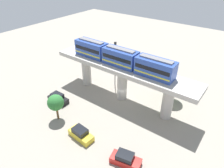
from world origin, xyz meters
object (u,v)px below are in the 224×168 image
at_px(tree_near_viaduct, 173,85).
at_px(tree_far_corner, 56,103).
at_px(train, 120,57).
at_px(parked_car_yellow, 81,134).
at_px(signal_post, 115,62).
at_px(parked_car_black, 58,98).
at_px(parked_car_red, 125,159).
at_px(tree_mid_lot, 111,50).

relative_size(tree_near_viaduct, tree_far_corner, 1.13).
xyz_separation_m(train, parked_car_yellow, (-12.56, -1.45, -8.09)).
height_order(parked_car_yellow, signal_post, signal_post).
height_order(train, parked_car_yellow, train).
bearing_deg(signal_post, train, -133.40).
distance_m(train, tree_far_corner, 13.81).
bearing_deg(parked_car_black, tree_far_corner, -131.84).
bearing_deg(parked_car_red, signal_post, 27.77).
relative_size(train, parked_car_yellow, 4.74).
bearing_deg(tree_near_viaduct, train, 121.11).
bearing_deg(parked_car_yellow, parked_car_black, 72.40).
bearing_deg(tree_far_corner, parked_car_yellow, -97.36).
bearing_deg(tree_mid_lot, tree_near_viaduct, -109.86).
xyz_separation_m(parked_car_red, parked_car_black, (3.89, 18.40, 0.00)).
distance_m(parked_car_red, tree_near_viaduct, 17.84).
distance_m(train, parked_car_yellow, 15.01).
relative_size(parked_car_red, tree_mid_lot, 0.94).
distance_m(tree_mid_lot, tree_far_corner, 25.17).
xyz_separation_m(parked_car_red, tree_near_viaduct, (17.58, 0.92, 2.86)).
xyz_separation_m(tree_far_corner, signal_post, (15.14, -1.29, 2.02)).
bearing_deg(parked_car_red, train, 25.72).
distance_m(train, parked_car_black, 14.60).
bearing_deg(signal_post, parked_car_yellow, -162.47).
bearing_deg(signal_post, parked_car_black, 156.44).
bearing_deg(train, signal_post, 46.60).
bearing_deg(parked_car_black, parked_car_yellow, -113.26).
height_order(parked_car_yellow, parked_car_black, same).
height_order(tree_near_viaduct, tree_far_corner, tree_near_viaduct).
xyz_separation_m(parked_car_red, tree_far_corner, (0.58, 14.53, 2.71)).
relative_size(train, tree_mid_lot, 4.30).
bearing_deg(parked_car_yellow, tree_mid_lot, 31.66).
bearing_deg(tree_far_corner, parked_car_red, -92.27).
distance_m(parked_car_red, parked_car_black, 18.80).
distance_m(tree_near_viaduct, tree_mid_lot, 21.47).
distance_m(train, parked_car_red, 17.61).
distance_m(parked_car_black, tree_mid_lot, 21.30).
bearing_deg(signal_post, tree_near_viaduct, -81.40).
distance_m(tree_mid_lot, signal_post, 12.28).
bearing_deg(tree_near_viaduct, parked_car_yellow, 157.79).
bearing_deg(tree_near_viaduct, tree_far_corner, 141.32).
height_order(parked_car_red, tree_near_viaduct, tree_near_viaduct).
distance_m(tree_near_viaduct, tree_far_corner, 21.78).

